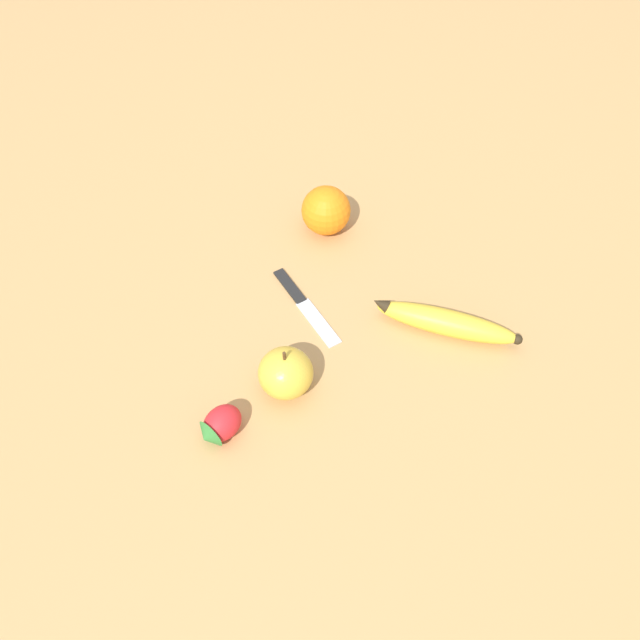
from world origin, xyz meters
TOP-DOWN VIEW (x-y plane):
  - ground_plane at (0.00, 0.00)m, footprint 3.00×3.00m
  - banana at (0.08, 0.12)m, footprint 0.10×0.22m
  - orange at (-0.13, -0.05)m, footprint 0.08×0.08m
  - strawberry at (0.25, -0.18)m, footprint 0.07×0.07m
  - apple at (0.18, -0.10)m, footprint 0.07×0.07m
  - paring_knife at (0.03, -0.08)m, footprint 0.15×0.11m

SIDE VIEW (x-z plane):
  - ground_plane at x=0.00m, z-range 0.00..0.00m
  - paring_knife at x=0.03m, z-range 0.00..0.01m
  - banana at x=0.08m, z-range 0.00..0.04m
  - strawberry at x=0.25m, z-range 0.00..0.04m
  - apple at x=0.18m, z-range -0.01..0.07m
  - orange at x=-0.13m, z-range 0.00..0.08m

